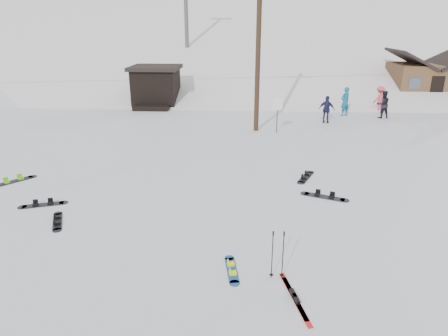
# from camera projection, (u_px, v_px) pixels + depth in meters

# --- Properties ---
(ground) EXTENTS (200.00, 200.00, 0.00)m
(ground) POSITION_uv_depth(u_px,v_px,m) (179.00, 286.00, 8.97)
(ground) COLOR white
(ground) RESTS_ON ground
(ski_slope) EXTENTS (60.00, 85.24, 65.97)m
(ski_slope) POSITION_uv_depth(u_px,v_px,m) (237.00, 138.00, 64.68)
(ski_slope) COLOR white
(ski_slope) RESTS_ON ground
(treeline_crest) EXTENTS (50.00, 6.00, 10.00)m
(treeline_crest) POSITION_uv_depth(u_px,v_px,m) (241.00, 49.00, 89.67)
(treeline_crest) COLOR black
(treeline_crest) RESTS_ON ski_slope
(utility_pole) EXTENTS (2.00, 0.26, 9.00)m
(utility_pole) POSITION_uv_depth(u_px,v_px,m) (258.00, 41.00, 20.40)
(utility_pole) COLOR #3A2819
(utility_pole) RESTS_ON ground
(trail_sign) EXTENTS (0.50, 0.09, 1.85)m
(trail_sign) POSITION_uv_depth(u_px,v_px,m) (277.00, 109.00, 21.11)
(trail_sign) COLOR #595B60
(trail_sign) RESTS_ON ground
(lift_hut) EXTENTS (3.40, 4.10, 2.75)m
(lift_hut) POSITION_uv_depth(u_px,v_px,m) (156.00, 86.00, 28.41)
(lift_hut) COLOR black
(lift_hut) RESTS_ON ground
(cabin) EXTENTS (5.39, 4.40, 3.77)m
(cabin) POSITION_uv_depth(u_px,v_px,m) (426.00, 80.00, 30.20)
(cabin) COLOR brown
(cabin) RESTS_ON ground
(hero_snowboard) EXTENTS (0.40, 1.26, 0.09)m
(hero_snowboard) POSITION_uv_depth(u_px,v_px,m) (232.00, 270.00, 9.53)
(hero_snowboard) COLOR #1847A0
(hero_snowboard) RESTS_ON ground
(hero_skis) EXTENTS (0.53, 1.79, 0.09)m
(hero_skis) POSITION_uv_depth(u_px,v_px,m) (295.00, 298.00, 8.55)
(hero_skis) COLOR #B71214
(hero_skis) RESTS_ON ground
(ski_poles) EXTENTS (0.33, 0.09, 1.20)m
(ski_poles) POSITION_uv_depth(u_px,v_px,m) (278.00, 254.00, 9.08)
(ski_poles) COLOR black
(ski_poles) RESTS_ON ground
(board_scatter_a) EXTENTS (1.46, 0.69, 0.11)m
(board_scatter_a) POSITION_uv_depth(u_px,v_px,m) (43.00, 204.00, 12.94)
(board_scatter_a) COLOR black
(board_scatter_a) RESTS_ON ground
(board_scatter_b) EXTENTS (0.71, 1.29, 0.10)m
(board_scatter_b) POSITION_uv_depth(u_px,v_px,m) (57.00, 221.00, 11.85)
(board_scatter_b) COLOR black
(board_scatter_b) RESTS_ON ground
(board_scatter_c) EXTENTS (1.19, 1.35, 0.12)m
(board_scatter_c) POSITION_uv_depth(u_px,v_px,m) (14.00, 181.00, 14.86)
(board_scatter_c) COLOR black
(board_scatter_c) RESTS_ON ground
(board_scatter_d) EXTENTS (1.56, 0.81, 0.12)m
(board_scatter_d) POSITION_uv_depth(u_px,v_px,m) (324.00, 196.00, 13.53)
(board_scatter_d) COLOR black
(board_scatter_d) RESTS_ON ground
(board_scatter_f) EXTENTS (0.81, 1.43, 0.11)m
(board_scatter_f) POSITION_uv_depth(u_px,v_px,m) (306.00, 177.00, 15.25)
(board_scatter_f) COLOR black
(board_scatter_f) RESTS_ON ground
(skier_teal) EXTENTS (0.79, 0.72, 1.82)m
(skier_teal) POSITION_uv_depth(u_px,v_px,m) (345.00, 102.00, 25.14)
(skier_teal) COLOR #0D6082
(skier_teal) RESTS_ON ground
(skier_dark) EXTENTS (0.87, 0.70, 1.68)m
(skier_dark) POSITION_uv_depth(u_px,v_px,m) (383.00, 105.00, 24.60)
(skier_dark) COLOR black
(skier_dark) RESTS_ON ground
(skier_pink) EXTENTS (1.25, 1.08, 1.68)m
(skier_pink) POSITION_uv_depth(u_px,v_px,m) (380.00, 99.00, 26.42)
(skier_pink) COLOR #D64B58
(skier_pink) RESTS_ON ground
(skier_navy) EXTENTS (1.01, 0.75, 1.60)m
(skier_navy) POSITION_uv_depth(u_px,v_px,m) (327.00, 110.00, 23.37)
(skier_navy) COLOR #1C1F46
(skier_navy) RESTS_ON ground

